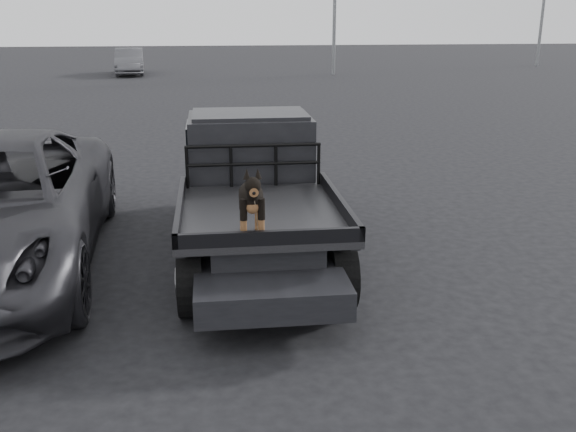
{
  "coord_description": "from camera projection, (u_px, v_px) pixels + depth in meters",
  "views": [
    {
      "loc": [
        -0.22,
        -6.83,
        3.15
      ],
      "look_at": [
        0.53,
        -0.69,
        1.18
      ],
      "focal_mm": 40.0,
      "sensor_mm": 36.0,
      "label": 1
    }
  ],
  "objects": [
    {
      "name": "ute_cab",
      "position": [
        250.0,
        143.0,
        9.21
      ],
      "size": [
        1.72,
        1.3,
        0.88
      ],
      "primitive_type": null,
      "color": "black",
      "rests_on": "flatbed_ute"
    },
    {
      "name": "ground",
      "position": [
        236.0,
        297.0,
        7.44
      ],
      "size": [
        120.0,
        120.0,
        0.0
      ],
      "primitive_type": "plane",
      "color": "black",
      "rests_on": "ground"
    },
    {
      "name": "headache_rack",
      "position": [
        254.0,
        166.0,
        8.55
      ],
      "size": [
        1.8,
        0.08,
        0.55
      ],
      "primitive_type": null,
      "color": "black",
      "rests_on": "flatbed_ute"
    },
    {
      "name": "flatbed_ute",
      "position": [
        256.0,
        223.0,
        8.58
      ],
      "size": [
        2.0,
        5.4,
        0.92
      ],
      "primitive_type": null,
      "color": "black",
      "rests_on": "ground"
    },
    {
      "name": "dog",
      "position": [
        251.0,
        201.0,
        6.6
      ],
      "size": [
        0.32,
        0.6,
        0.74
      ],
      "primitive_type": null,
      "color": "black",
      "rests_on": "flatbed_ute"
    },
    {
      "name": "distant_car_a",
      "position": [
        129.0,
        62.0,
        34.0
      ],
      "size": [
        1.82,
        4.22,
        1.35
      ],
      "primitive_type": "imported",
      "rotation": [
        0.0,
        0.0,
        0.1
      ],
      "color": "#515256",
      "rests_on": "ground"
    }
  ]
}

